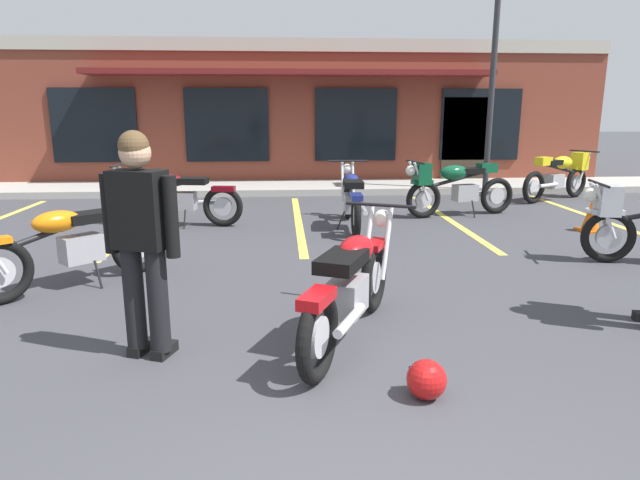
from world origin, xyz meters
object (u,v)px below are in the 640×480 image
object	(u,v)px
motorcycle_cream_vintage	(352,198)
person_in_black_shirt	(141,233)
motorcycle_red_sportbike	(71,244)
helmet_on_pavement	(426,379)
parking_lot_lamp_post	(497,39)
motorcycle_blue_standard	(560,174)
motorcycle_foreground_classic	(351,285)
motorcycle_orange_scrambler	(456,186)
motorcycle_silver_naked	(176,197)
traffic_cone	(592,215)

from	to	relation	value
motorcycle_cream_vintage	person_in_black_shirt	bearing A→B (deg)	-114.77
motorcycle_red_sportbike	motorcycle_cream_vintage	xyz separation A→B (m)	(3.26, 2.83, 0.00)
helmet_on_pavement	parking_lot_lamp_post	world-z (taller)	parking_lot_lamp_post
motorcycle_cream_vintage	parking_lot_lamp_post	bearing A→B (deg)	41.68
person_in_black_shirt	motorcycle_blue_standard	bearing A→B (deg)	46.12
motorcycle_red_sportbike	motorcycle_foreground_classic	bearing A→B (deg)	-29.44
motorcycle_blue_standard	helmet_on_pavement	world-z (taller)	motorcycle_blue_standard
motorcycle_foreground_classic	helmet_on_pavement	distance (m)	1.08
motorcycle_orange_scrambler	motorcycle_cream_vintage	world-z (taller)	same
motorcycle_orange_scrambler	parking_lot_lamp_post	xyz separation A→B (m)	(1.37, 2.12, 2.65)
motorcycle_orange_scrambler	motorcycle_blue_standard	bearing A→B (deg)	30.88
motorcycle_blue_standard	helmet_on_pavement	size ratio (longest dim) A/B	7.28
motorcycle_orange_scrambler	person_in_black_shirt	xyz separation A→B (m)	(-4.00, -5.34, 0.42)
motorcycle_foreground_classic	person_in_black_shirt	world-z (taller)	person_in_black_shirt
helmet_on_pavement	motorcycle_foreground_classic	bearing A→B (deg)	110.97
motorcycle_foreground_classic	motorcycle_cream_vintage	size ratio (longest dim) A/B	0.94
motorcycle_blue_standard	motorcycle_red_sportbike	bearing A→B (deg)	-146.35
person_in_black_shirt	helmet_on_pavement	size ratio (longest dim) A/B	6.44
motorcycle_foreground_classic	motorcycle_orange_scrambler	distance (m)	5.70
motorcycle_silver_naked	motorcycle_orange_scrambler	size ratio (longest dim) A/B	1.01
person_in_black_shirt	parking_lot_lamp_post	size ratio (longest dim) A/B	0.34
motorcycle_red_sportbike	parking_lot_lamp_post	bearing A→B (deg)	41.31
motorcycle_foreground_classic	parking_lot_lamp_post	size ratio (longest dim) A/B	0.40
motorcycle_silver_naked	motorcycle_blue_standard	xyz separation A→B (m)	(7.33, 2.09, 0.07)
motorcycle_foreground_classic	helmet_on_pavement	size ratio (longest dim) A/B	7.58
motorcycle_red_sportbike	person_in_black_shirt	distance (m)	2.14
motorcycle_blue_standard	traffic_cone	bearing A→B (deg)	-108.37
motorcycle_silver_naked	person_in_black_shirt	xyz separation A→B (m)	(0.66, -4.85, 0.49)
traffic_cone	parking_lot_lamp_post	bearing A→B (deg)	95.36
motorcycle_foreground_classic	motorcycle_orange_scrambler	xyz separation A→B (m)	(2.45, 5.14, 0.07)
motorcycle_cream_vintage	traffic_cone	distance (m)	3.64
motorcycle_red_sportbike	parking_lot_lamp_post	size ratio (longest dim) A/B	0.34
helmet_on_pavement	person_in_black_shirt	bearing A→B (deg)	158.37
motorcycle_foreground_classic	person_in_black_shirt	distance (m)	1.64
motorcycle_silver_naked	motorcycle_cream_vintage	xyz separation A→B (m)	(2.76, -0.30, 0.00)
motorcycle_orange_scrambler	person_in_black_shirt	distance (m)	6.69
person_in_black_shirt	parking_lot_lamp_post	xyz separation A→B (m)	(5.37, 7.46, 2.23)
motorcycle_blue_standard	parking_lot_lamp_post	distance (m)	3.00
motorcycle_silver_naked	motorcycle_cream_vintage	distance (m)	2.77
motorcycle_foreground_classic	motorcycle_cream_vintage	distance (m)	4.39
traffic_cone	parking_lot_lamp_post	distance (m)	4.56
motorcycle_blue_standard	helmet_on_pavement	distance (m)	9.07
motorcycle_silver_naked	motorcycle_cream_vintage	size ratio (longest dim) A/B	1.00
traffic_cone	person_in_black_shirt	bearing A→B (deg)	-145.03
motorcycle_foreground_classic	person_in_black_shirt	xyz separation A→B (m)	(-1.55, -0.20, 0.49)
traffic_cone	motorcycle_foreground_classic	bearing A→B (deg)	-137.63
motorcycle_foreground_classic	parking_lot_lamp_post	bearing A→B (deg)	62.26
motorcycle_red_sportbike	motorcycle_blue_standard	bearing A→B (deg)	33.65
motorcycle_cream_vintage	motorcycle_orange_scrambler	bearing A→B (deg)	22.52
motorcycle_cream_vintage	person_in_black_shirt	xyz separation A→B (m)	(-2.10, -4.56, 0.49)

